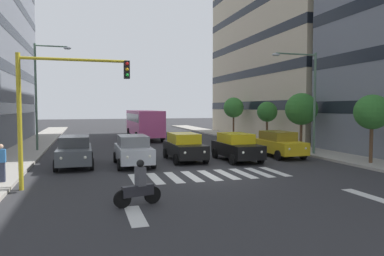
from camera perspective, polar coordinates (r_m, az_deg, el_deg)
The scene contains 21 objects.
ground_plane at distance 17.56m, azimuth 2.82°, elevation -7.61°, with size 180.00×180.00×0.00m, color #2D2D30.
sidewalk_left at distance 22.99m, azimuth 27.57°, elevation -5.20°, with size 2.90×90.00×0.15m, color #9E998E.
building_left_block_0 at distance 44.46m, azimuth 15.66°, elevation 17.37°, with size 11.06×22.49×28.44m.
crosswalk_markings at distance 17.56m, azimuth 2.82°, elevation -7.60°, with size 7.65×2.80×0.01m.
lane_arrow_0 at distance 15.14m, azimuth 26.29°, elevation -9.72°, with size 0.50×2.20×0.01m, color silver.
lane_arrow_1 at distance 11.35m, azimuth -9.11°, elevation -13.77°, with size 0.50×2.20×0.01m, color silver.
car_0 at distance 24.63m, azimuth 13.79°, elevation -2.47°, with size 2.02×4.44×1.72m.
car_1 at distance 22.33m, azimuth 7.17°, elevation -2.99°, with size 2.02×4.44×1.72m.
car_2 at distance 22.15m, azimuth -1.25°, elevation -3.02°, with size 2.02×4.44×1.72m.
car_3 at distance 20.65m, azimuth -9.46°, elevation -3.53°, with size 2.02×4.44×1.72m.
car_4 at distance 21.02m, azimuth -18.39°, elevation -3.53°, with size 2.02×4.44×1.72m.
bus_behind_traffic at distance 37.87m, azimuth -7.76°, elevation 1.06°, with size 2.78×10.50×3.00m.
motorcycle_with_rider at distance 12.28m, azimuth -8.59°, elevation -9.35°, with size 1.67×0.54×1.57m.
traffic_light_gantry at distance 15.55m, azimuth -21.43°, elevation 4.49°, with size 4.47×0.36×5.50m.
street_lamp_left at distance 25.48m, azimuth 18.09°, elevation 5.66°, with size 3.39×0.28×6.91m.
street_lamp_right at distance 28.78m, azimuth -23.12°, elevation 6.17°, with size 2.63×0.28×7.91m.
street_tree_0 at distance 22.71m, azimuth 27.01°, elevation 2.27°, with size 2.00×2.00×3.92m.
street_tree_1 at distance 28.25m, azimuth 17.21°, elevation 2.91°, with size 2.44×2.44×4.29m.
street_tree_2 at distance 33.16m, azimuth 12.01°, elevation 2.54°, with size 1.85×1.85×3.72m.
street_tree_3 at distance 39.85m, azimuth 6.71°, elevation 3.27°, with size 2.25×2.25×4.31m.
pedestrian_waiting at distance 17.21m, azimuth -28.39°, elevation -4.86°, with size 0.36×0.24×1.63m.
Camera 1 is at (5.76, 16.26, 3.33)m, focal length 33.11 mm.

